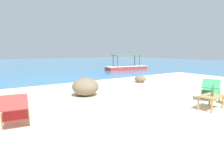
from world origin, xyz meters
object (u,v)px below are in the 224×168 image
boat_red (126,67)px  deck_chair_far (211,88)px  bottle (213,92)px  deck_chair_near (15,109)px  low_bench_table (211,97)px

boat_red → deck_chair_far: bearing=73.3°
bottle → boat_red: 11.79m
deck_chair_near → deck_chair_far: (5.62, -1.12, 0.00)m
low_bench_table → bottle: 0.22m
bottle → deck_chair_far: (1.08, 0.63, -0.12)m
low_bench_table → bottle: size_ratio=2.69×
deck_chair_near → deck_chair_far: bearing=-91.6°
bottle → boat_red: size_ratio=0.08×
deck_chair_far → deck_chair_near: bearing=142.5°
boat_red → deck_chair_near: bearing=48.4°
deck_chair_near → deck_chair_far: size_ratio=0.92×
deck_chair_near → boat_red: size_ratio=0.22×
deck_chair_near → low_bench_table: bearing=-100.1°
deck_chair_near → bottle: bearing=-101.4°
low_bench_table → deck_chair_far: bearing=24.4°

